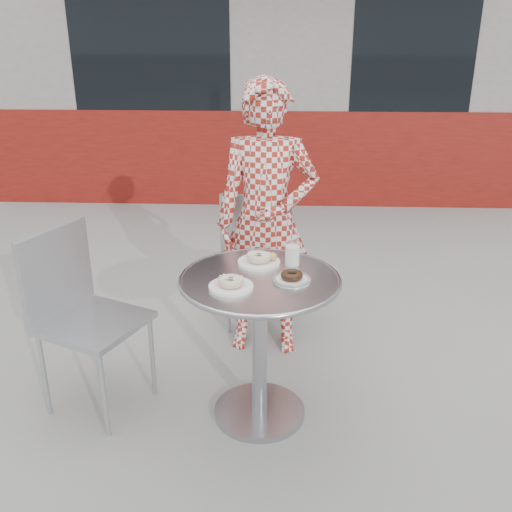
{
  "coord_description": "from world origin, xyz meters",
  "views": [
    {
      "loc": [
        0.12,
        -2.35,
        1.81
      ],
      "look_at": [
        0.01,
        0.09,
        0.82
      ],
      "focal_mm": 40.0,
      "sensor_mm": 36.0,
      "label": 1
    }
  ],
  "objects_px": {
    "chair_left": "(96,355)",
    "milk_cup": "(292,254)",
    "plate_checker": "(292,278)",
    "seated_person": "(267,221)",
    "plate_far": "(260,259)",
    "plate_near": "(231,284)",
    "chair_far": "(264,284)",
    "bistro_table": "(260,313)"
  },
  "relations": [
    {
      "from": "chair_left",
      "to": "seated_person",
      "type": "bearing_deg",
      "value": -28.77
    },
    {
      "from": "chair_left",
      "to": "plate_checker",
      "type": "bearing_deg",
      "value": -71.3
    },
    {
      "from": "bistro_table",
      "to": "chair_far",
      "type": "relative_size",
      "value": 0.82
    },
    {
      "from": "chair_far",
      "to": "plate_far",
      "type": "xyz_separation_m",
      "value": [
        0.0,
        -0.79,
        0.49
      ]
    },
    {
      "from": "seated_person",
      "to": "plate_far",
      "type": "height_order",
      "value": "seated_person"
    },
    {
      "from": "chair_far",
      "to": "plate_far",
      "type": "distance_m",
      "value": 0.93
    },
    {
      "from": "plate_far",
      "to": "bistro_table",
      "type": "bearing_deg",
      "value": -87.54
    },
    {
      "from": "chair_left",
      "to": "seated_person",
      "type": "relative_size",
      "value": 0.58
    },
    {
      "from": "bistro_table",
      "to": "chair_left",
      "type": "relative_size",
      "value": 0.82
    },
    {
      "from": "plate_near",
      "to": "chair_far",
      "type": "bearing_deg",
      "value": 84.04
    },
    {
      "from": "chair_far",
      "to": "chair_left",
      "type": "xyz_separation_m",
      "value": [
        -0.81,
        -0.89,
        0.0
      ]
    },
    {
      "from": "chair_far",
      "to": "chair_left",
      "type": "height_order",
      "value": "chair_left"
    },
    {
      "from": "plate_checker",
      "to": "chair_far",
      "type": "bearing_deg",
      "value": 98.93
    },
    {
      "from": "milk_cup",
      "to": "chair_left",
      "type": "bearing_deg",
      "value": -174.62
    },
    {
      "from": "plate_checker",
      "to": "milk_cup",
      "type": "xyz_separation_m",
      "value": [
        0.0,
        0.18,
        0.04
      ]
    },
    {
      "from": "plate_near",
      "to": "milk_cup",
      "type": "distance_m",
      "value": 0.38
    },
    {
      "from": "chair_far",
      "to": "milk_cup",
      "type": "distance_m",
      "value": 0.97
    },
    {
      "from": "chair_left",
      "to": "plate_checker",
      "type": "distance_m",
      "value": 1.08
    },
    {
      "from": "milk_cup",
      "to": "plate_far",
      "type": "bearing_deg",
      "value": 176.06
    },
    {
      "from": "chair_far",
      "to": "chair_left",
      "type": "relative_size",
      "value": 1.0
    },
    {
      "from": "chair_far",
      "to": "seated_person",
      "type": "bearing_deg",
      "value": 105.89
    },
    {
      "from": "chair_far",
      "to": "bistro_table",
      "type": "bearing_deg",
      "value": 101.65
    },
    {
      "from": "bistro_table",
      "to": "seated_person",
      "type": "relative_size",
      "value": 0.48
    },
    {
      "from": "plate_checker",
      "to": "chair_left",
      "type": "bearing_deg",
      "value": 174.56
    },
    {
      "from": "seated_person",
      "to": "plate_checker",
      "type": "xyz_separation_m",
      "value": [
        0.13,
        -0.72,
        -0.02
      ]
    },
    {
      "from": "chair_left",
      "to": "milk_cup",
      "type": "bearing_deg",
      "value": -60.48
    },
    {
      "from": "chair_left",
      "to": "plate_far",
      "type": "height_order",
      "value": "chair_left"
    },
    {
      "from": "plate_checker",
      "to": "seated_person",
      "type": "bearing_deg",
      "value": 100.36
    },
    {
      "from": "chair_left",
      "to": "chair_far",
      "type": "bearing_deg",
      "value": -18.28
    },
    {
      "from": "chair_far",
      "to": "plate_checker",
      "type": "xyz_separation_m",
      "value": [
        0.15,
        -0.98,
        0.48
      ]
    },
    {
      "from": "plate_near",
      "to": "plate_checker",
      "type": "bearing_deg",
      "value": 17.89
    },
    {
      "from": "chair_left",
      "to": "plate_checker",
      "type": "relative_size",
      "value": 5.32
    },
    {
      "from": "bistro_table",
      "to": "plate_far",
      "type": "xyz_separation_m",
      "value": [
        -0.01,
        0.16,
        0.2
      ]
    },
    {
      "from": "seated_person",
      "to": "plate_far",
      "type": "bearing_deg",
      "value": -90.36
    },
    {
      "from": "chair_far",
      "to": "plate_far",
      "type": "bearing_deg",
      "value": 101.26
    },
    {
      "from": "plate_far",
      "to": "milk_cup",
      "type": "relative_size",
      "value": 1.75
    },
    {
      "from": "seated_person",
      "to": "chair_far",
      "type": "bearing_deg",
      "value": 96.53
    },
    {
      "from": "chair_left",
      "to": "plate_checker",
      "type": "xyz_separation_m",
      "value": [
        0.96,
        -0.09,
        0.48
      ]
    },
    {
      "from": "chair_left",
      "to": "plate_near",
      "type": "bearing_deg",
      "value": -80.09
    },
    {
      "from": "seated_person",
      "to": "plate_far",
      "type": "relative_size",
      "value": 7.72
    },
    {
      "from": "chair_left",
      "to": "milk_cup",
      "type": "relative_size",
      "value": 7.9
    },
    {
      "from": "chair_left",
      "to": "plate_near",
      "type": "xyz_separation_m",
      "value": [
        0.7,
        -0.18,
        0.49
      ]
    }
  ]
}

